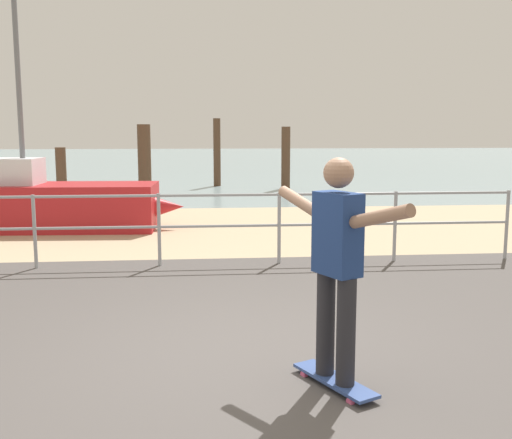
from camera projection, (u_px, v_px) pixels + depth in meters
ground_plane at (247, 412)px, 4.17m from camera, size 24.00×10.00×0.04m
beach_strip at (216, 228)px, 12.06m from camera, size 24.00×6.00×0.04m
sea_surface at (204, 160)px, 39.64m from camera, size 72.00×50.00×0.04m
railing_fence at (97, 219)px, 8.45m from camera, size 12.01×0.05×1.05m
sailboat at (49, 204)px, 11.71m from camera, size 4.99×1.59×4.68m
skateboard at (335, 380)px, 4.54m from camera, size 0.53×0.81×0.08m
skateboarder at (337, 256)px, 4.40m from camera, size 0.71×1.34×1.65m
groyne_post_0 at (61, 174)px, 16.88m from camera, size 0.29×0.29×1.46m
groyne_post_1 at (144, 160)px, 17.89m from camera, size 0.39×0.39×2.10m
groyne_post_2 at (217, 153)px, 20.87m from camera, size 0.25×0.25×2.34m
groyne_post_3 at (286, 158)px, 19.91m from camera, size 0.29×0.29×2.05m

